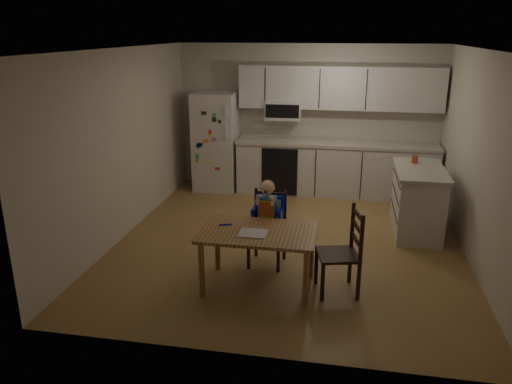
{
  "coord_description": "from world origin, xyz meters",
  "views": [
    {
      "loc": [
        0.7,
        -6.14,
        2.72
      ],
      "look_at": [
        -0.32,
        -0.67,
        0.9
      ],
      "focal_mm": 35.0,
      "sensor_mm": 36.0,
      "label": 1
    }
  ],
  "objects": [
    {
      "name": "room",
      "position": [
        0.0,
        0.48,
        1.25
      ],
      "size": [
        4.52,
        5.01,
        2.51
      ],
      "color": "olive",
      "rests_on": "ground"
    },
    {
      "name": "refrigerator",
      "position": [
        -1.55,
        2.15,
        0.85
      ],
      "size": [
        0.72,
        0.7,
        1.7
      ],
      "primitive_type": "cube",
      "color": "silver",
      "rests_on": "ground"
    },
    {
      "name": "kitchen_run",
      "position": [
        0.5,
        2.24,
        0.88
      ],
      "size": [
        3.37,
        0.62,
        2.15
      ],
      "color": "silver",
      "rests_on": "ground"
    },
    {
      "name": "kitchen_island",
      "position": [
        1.71,
        0.69,
        0.46
      ],
      "size": [
        0.65,
        1.24,
        0.92
      ],
      "color": "silver",
      "rests_on": "ground"
    },
    {
      "name": "red_cup",
      "position": [
        1.66,
        0.99,
        0.97
      ],
      "size": [
        0.09,
        0.09,
        0.11
      ],
      "primitive_type": "cylinder",
      "color": "#CE4728",
      "rests_on": "kitchen_island"
    },
    {
      "name": "dining_table",
      "position": [
        -0.18,
        -1.27,
        0.58
      ],
      "size": [
        1.24,
        0.8,
        0.67
      ],
      "color": "brown",
      "rests_on": "ground"
    },
    {
      "name": "napkin",
      "position": [
        -0.22,
        -1.36,
        0.67
      ],
      "size": [
        0.29,
        0.25,
        0.01
      ],
      "primitive_type": "cube",
      "color": "#BCBCC1",
      "rests_on": "dining_table"
    },
    {
      "name": "toddler_spoon",
      "position": [
        -0.58,
        -1.18,
        0.67
      ],
      "size": [
        0.12,
        0.06,
        0.02
      ],
      "primitive_type": "cylinder",
      "rotation": [
        0.0,
        1.57,
        0.35
      ],
      "color": "#0E18B2",
      "rests_on": "dining_table"
    },
    {
      "name": "chair_booster",
      "position": [
        -0.18,
        -0.66,
        0.64
      ],
      "size": [
        0.42,
        0.42,
        1.06
      ],
      "rotation": [
        0.0,
        0.0,
        -0.07
      ],
      "color": "black",
      "rests_on": "ground"
    },
    {
      "name": "chair_side",
      "position": [
        0.76,
        -1.2,
        0.54
      ],
      "size": [
        0.51,
        0.51,
        0.95
      ],
      "rotation": [
        0.0,
        0.0,
        -1.33
      ],
      "color": "black",
      "rests_on": "ground"
    }
  ]
}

